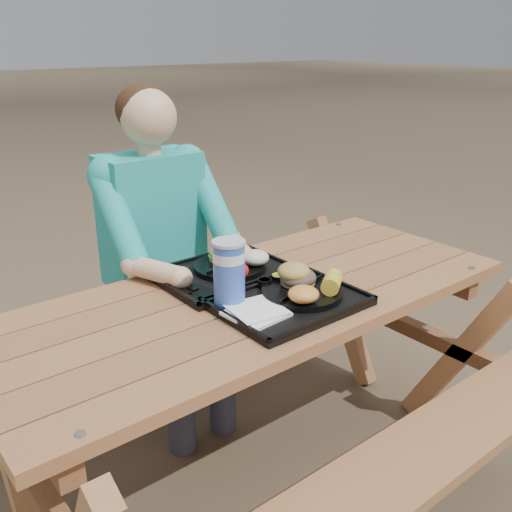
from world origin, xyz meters
TOP-DOWN VIEW (x-y plane):
  - ground at (0.00, 0.00)m, footprint 60.00×60.00m
  - picnic_table at (0.00, 0.00)m, footprint 1.80×1.49m
  - tray_near at (0.02, -0.14)m, footprint 0.45×0.35m
  - tray_far at (-0.01, 0.17)m, footprint 0.45×0.35m
  - plate_near at (0.07, -0.14)m, footprint 0.26×0.26m
  - plate_far at (0.02, 0.18)m, footprint 0.26×0.26m
  - napkin_stack at (-0.13, -0.16)m, footprint 0.17×0.17m
  - soda_cup at (-0.14, -0.05)m, footprint 0.10×0.10m
  - condiment_bbq at (0.02, -0.02)m, footprint 0.05×0.05m
  - condiment_mustard at (0.08, -0.03)m, footprint 0.05×0.05m
  - sandwich at (0.09, -0.10)m, footprint 0.11×0.11m
  - mac_cheese at (0.02, -0.21)m, footprint 0.10×0.10m
  - corn_cob at (0.14, -0.21)m, footprint 0.14×0.14m
  - cutlery_far at (-0.19, 0.17)m, footprint 0.06×0.15m
  - burger at (0.02, 0.22)m, footprint 0.10×0.10m
  - baked_beans at (-0.02, 0.11)m, footprint 0.09×0.09m
  - potato_salad at (0.09, 0.12)m, footprint 0.10×0.10m
  - diner at (-0.05, 0.59)m, footprint 0.48×0.84m

SIDE VIEW (x-z plane):
  - ground at x=0.00m, z-range 0.00..0.00m
  - picnic_table at x=0.00m, z-range 0.00..0.75m
  - diner at x=-0.05m, z-range 0.00..1.28m
  - tray_near at x=0.02m, z-range 0.75..0.77m
  - tray_far at x=-0.01m, z-range 0.75..0.77m
  - cutlery_far at x=-0.19m, z-range 0.77..0.78m
  - napkin_stack at x=-0.13m, z-range 0.77..0.79m
  - plate_near at x=0.07m, z-range 0.77..0.79m
  - plate_far at x=0.02m, z-range 0.77..0.79m
  - condiment_bbq at x=0.02m, z-range 0.77..0.80m
  - condiment_mustard at x=0.08m, z-range 0.77..0.80m
  - baked_beans at x=-0.02m, z-range 0.79..0.83m
  - mac_cheese at x=0.02m, z-range 0.79..0.84m
  - potato_salad at x=0.09m, z-range 0.79..0.84m
  - corn_cob at x=0.14m, z-range 0.79..0.85m
  - burger at x=0.02m, z-range 0.79..0.88m
  - sandwich at x=0.09m, z-range 0.79..0.91m
  - soda_cup at x=-0.14m, z-range 0.77..0.97m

